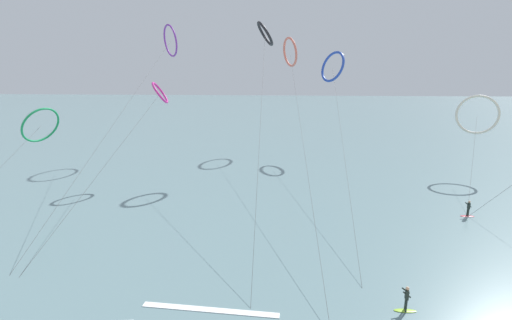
% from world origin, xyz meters
% --- Properties ---
extents(sea_water, '(400.00, 200.00, 0.08)m').
position_xyz_m(sea_water, '(0.00, 107.88, 0.04)').
color(sea_water, slate).
rests_on(sea_water, ground).
extents(surfer_crimson, '(1.40, 0.61, 1.70)m').
position_xyz_m(surfer_crimson, '(21.40, 27.36, 0.82)').
color(surfer_crimson, red).
rests_on(surfer_crimson, ground).
extents(surfer_lime, '(1.40, 0.62, 1.70)m').
position_xyz_m(surfer_lime, '(10.13, 11.30, 0.82)').
color(surfer_lime, '#8CC62D').
rests_on(surfer_lime, ground).
extents(kite_emerald, '(3.99, 24.63, 10.47)m').
position_xyz_m(kite_emerald, '(-26.13, 31.96, 8.31)').
color(kite_emerald, '#199351').
rests_on(kite_emerald, ground).
extents(kite_charcoal, '(3.28, 38.94, 21.61)m').
position_xyz_m(kite_charcoal, '(-0.38, 47.36, 19.77)').
color(kite_charcoal, black).
rests_on(kite_charcoal, ground).
extents(kite_coral, '(3.46, 57.21, 20.64)m').
position_xyz_m(kite_coral, '(3.61, 62.70, 17.86)').
color(kite_coral, '#EA7260').
rests_on(kite_coral, ground).
extents(kite_cobalt, '(5.30, 46.46, 17.86)m').
position_xyz_m(kite_cobalt, '(10.86, 56.92, 15.16)').
color(kite_cobalt, '#2647B7').
rests_on(kite_cobalt, ground).
extents(kite_ivory, '(10.69, 18.16, 11.35)m').
position_xyz_m(kite_ivory, '(29.40, 43.94, 8.60)').
color(kite_ivory, silver).
rests_on(kite_ivory, ground).
extents(kite_magenta, '(3.78, 28.41, 13.17)m').
position_xyz_m(kite_magenta, '(-14.07, 39.61, 11.66)').
color(kite_magenta, '#CC288E').
rests_on(kite_magenta, ground).
extents(kite_violet, '(4.21, 45.62, 22.31)m').
position_xyz_m(kite_violet, '(-17.24, 56.34, 19.53)').
color(kite_violet, purple).
rests_on(kite_violet, ground).
extents(wave_crest_mid, '(8.74, 1.06, 0.12)m').
position_xyz_m(wave_crest_mid, '(-2.03, 10.54, 0.06)').
color(wave_crest_mid, white).
rests_on(wave_crest_mid, ground).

